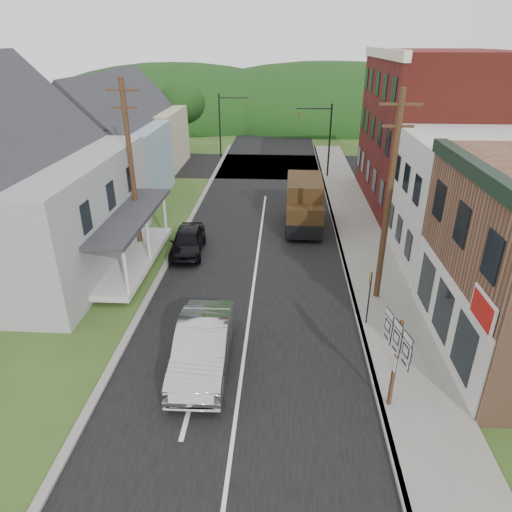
% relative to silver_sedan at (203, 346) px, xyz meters
% --- Properties ---
extents(ground, '(120.00, 120.00, 0.00)m').
position_rel_silver_sedan_xyz_m(ground, '(1.38, 1.65, -0.85)').
color(ground, '#2D4719').
rests_on(ground, ground).
extents(road, '(9.00, 90.00, 0.02)m').
position_rel_silver_sedan_xyz_m(road, '(1.38, 11.65, -0.85)').
color(road, black).
rests_on(road, ground).
extents(cross_road, '(60.00, 9.00, 0.02)m').
position_rel_silver_sedan_xyz_m(cross_road, '(1.38, 28.65, -0.85)').
color(cross_road, black).
rests_on(cross_road, ground).
extents(sidewalk_right, '(2.80, 55.00, 0.15)m').
position_rel_silver_sedan_xyz_m(sidewalk_right, '(7.28, 9.65, -0.77)').
color(sidewalk_right, slate).
rests_on(sidewalk_right, ground).
extents(curb_right, '(0.20, 55.00, 0.15)m').
position_rel_silver_sedan_xyz_m(curb_right, '(5.93, 9.65, -0.77)').
color(curb_right, slate).
rests_on(curb_right, ground).
extents(curb_left, '(0.30, 55.00, 0.12)m').
position_rel_silver_sedan_xyz_m(curb_left, '(-3.27, 9.65, -0.79)').
color(curb_left, slate).
rests_on(curb_left, ground).
extents(storefront_white, '(8.00, 7.00, 6.50)m').
position_rel_silver_sedan_xyz_m(storefront_white, '(12.68, 9.15, 2.40)').
color(storefront_white, silver).
rests_on(storefront_white, ground).
extents(storefront_red, '(8.00, 12.00, 10.00)m').
position_rel_silver_sedan_xyz_m(storefront_red, '(12.68, 18.65, 4.15)').
color(storefront_red, maroon).
rests_on(storefront_red, ground).
extents(house_gray, '(10.20, 12.24, 8.35)m').
position_rel_silver_sedan_xyz_m(house_gray, '(-10.62, 7.65, 3.38)').
color(house_gray, '#9C9EA1').
rests_on(house_gray, ground).
extents(house_blue, '(7.14, 8.16, 7.28)m').
position_rel_silver_sedan_xyz_m(house_blue, '(-9.62, 18.65, 2.84)').
color(house_blue, '#84A2B4').
rests_on(house_blue, ground).
extents(house_cream, '(7.14, 8.16, 7.28)m').
position_rel_silver_sedan_xyz_m(house_cream, '(-10.12, 27.65, 2.84)').
color(house_cream, '#B8AF8E').
rests_on(house_cream, ground).
extents(utility_pole_right, '(1.60, 0.26, 9.00)m').
position_rel_silver_sedan_xyz_m(utility_pole_right, '(6.98, 5.15, 3.81)').
color(utility_pole_right, '#472D19').
rests_on(utility_pole_right, ground).
extents(utility_pole_left, '(1.60, 0.26, 9.00)m').
position_rel_silver_sedan_xyz_m(utility_pole_left, '(-5.12, 9.65, 3.81)').
color(utility_pole_left, '#472D19').
rests_on(utility_pole_left, ground).
extents(traffic_signal_right, '(2.87, 0.20, 6.00)m').
position_rel_silver_sedan_xyz_m(traffic_signal_right, '(5.68, 25.15, 2.91)').
color(traffic_signal_right, black).
rests_on(traffic_signal_right, ground).
extents(traffic_signal_left, '(2.87, 0.20, 6.00)m').
position_rel_silver_sedan_xyz_m(traffic_signal_left, '(-2.92, 32.15, 2.91)').
color(traffic_signal_left, black).
rests_on(traffic_signal_left, ground).
extents(tree_left_c, '(5.80, 5.80, 8.41)m').
position_rel_silver_sedan_xyz_m(tree_left_c, '(-17.62, 21.65, 5.09)').
color(tree_left_c, '#382616').
rests_on(tree_left_c, ground).
extents(tree_left_d, '(4.80, 4.80, 6.94)m').
position_rel_silver_sedan_xyz_m(tree_left_d, '(-7.62, 33.65, 4.03)').
color(tree_left_d, '#382616').
rests_on(tree_left_d, ground).
extents(forested_ridge, '(90.00, 30.00, 16.00)m').
position_rel_silver_sedan_xyz_m(forested_ridge, '(1.38, 56.65, -0.85)').
color(forested_ridge, black).
rests_on(forested_ridge, ground).
extents(silver_sedan, '(1.92, 5.20, 1.70)m').
position_rel_silver_sedan_xyz_m(silver_sedan, '(0.00, 0.00, 0.00)').
color(silver_sedan, '#A5A5AA').
rests_on(silver_sedan, ground).
extents(dark_sedan, '(1.94, 4.28, 1.42)m').
position_rel_silver_sedan_xyz_m(dark_sedan, '(-2.42, 9.41, -0.14)').
color(dark_sedan, black).
rests_on(dark_sedan, ground).
extents(delivery_van, '(2.26, 5.31, 2.95)m').
position_rel_silver_sedan_xyz_m(delivery_van, '(3.98, 13.70, 0.64)').
color(delivery_van, black).
rests_on(delivery_van, ground).
extents(route_sign_cluster, '(0.43, 1.76, 3.13)m').
position_rel_silver_sedan_xyz_m(route_sign_cluster, '(6.14, -1.68, 1.33)').
color(route_sign_cluster, '#472D19').
rests_on(route_sign_cluster, sidewalk_right).
extents(warning_sign, '(0.16, 0.67, 2.45)m').
position_rel_silver_sedan_xyz_m(warning_sign, '(6.16, 2.91, 0.87)').
color(warning_sign, black).
rests_on(warning_sign, sidewalk_right).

